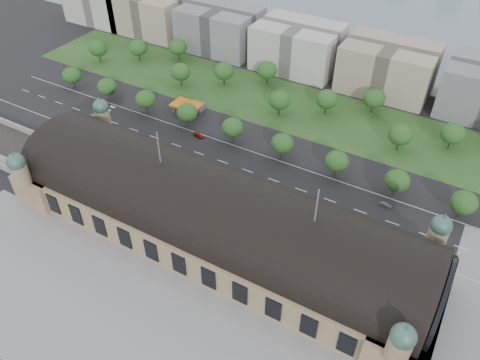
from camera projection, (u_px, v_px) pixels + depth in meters
The scene contains 47 objects.
ground at pixel (214, 237), 163.50m from camera, with size 900.00×900.00×0.00m, color black.
station at pixel (213, 216), 156.89m from camera, with size 150.00×48.40×44.30m.
plaza_south at pixel (160, 351), 130.52m from camera, with size 190.00×48.00×0.12m, color gray.
road_slab at pixel (223, 162), 196.34m from camera, with size 260.00×26.00×0.10m, color black.
grass_belt at pixel (290, 106), 230.88m from camera, with size 300.00×45.00×0.10m, color #244A1D.
petrol_station at pixel (192, 106), 225.49m from camera, with size 14.00×13.00×5.05m.
office_0 at pixel (104, 2), 308.95m from camera, with size 45.00×32.00×24.00m, color #B8B7AF.
office_1 at pixel (152, 13), 293.65m from camera, with size 45.00×32.00×24.00m, color tan.
office_2 at pixel (220, 29), 274.53m from camera, with size 45.00×32.00×24.00m, color gray.
office_3 at pixel (298, 47), 255.40m from camera, with size 45.00×32.00×24.00m, color #B8B7AF.
office_4 at pixel (388, 68), 236.28m from camera, with size 45.00×32.00×24.00m, color tan.
tree_row_0 at pixel (72, 75), 239.75m from camera, with size 9.60×9.60×11.52m.
tree_row_1 at pixel (107, 87), 230.57m from camera, with size 9.60×9.60×11.52m.
tree_row_2 at pixel (145, 99), 221.39m from camera, with size 9.60×9.60×11.52m.
tree_row_3 at pixel (187, 113), 212.21m from camera, with size 9.60×9.60×11.52m.
tree_row_4 at pixel (232, 127), 203.03m from camera, with size 9.60×9.60×11.52m.
tree_row_5 at pixel (282, 143), 193.85m from camera, with size 9.60×9.60×11.52m.
tree_row_6 at pixel (337, 161), 184.67m from camera, with size 9.60×9.60×11.52m.
tree_row_7 at pixel (397, 181), 175.49m from camera, with size 9.60×9.60×11.52m.
tree_row_8 at pixel (464, 202), 166.31m from camera, with size 9.60×9.60×11.52m.
tree_belt_0 at pixel (98, 48), 263.06m from camera, with size 10.40×10.40×12.48m.
tree_belt_1 at pixel (138, 48), 263.74m from camera, with size 10.40×10.40×12.48m.
tree_belt_2 at pixel (178, 47), 264.43m from camera, with size 10.40×10.40×12.48m.
tree_belt_3 at pixel (181, 72), 241.26m from camera, with size 10.40×10.40×12.48m.
tree_belt_4 at pixel (224, 71), 241.94m from camera, with size 10.40×10.40×12.48m.
tree_belt_5 at pixel (267, 70), 242.63m from camera, with size 10.40×10.40×12.48m.
tree_belt_6 at pixel (280, 100), 219.45m from camera, with size 10.40×10.40×12.48m.
tree_belt_7 at pixel (327, 99), 220.14m from camera, with size 10.40×10.40×12.48m.
tree_belt_8 at pixel (374, 98), 220.83m from camera, with size 10.40×10.40×12.48m.
tree_belt_9 at pixel (401, 135), 197.65m from camera, with size 10.40×10.40×12.48m.
tree_belt_10 at pixel (453, 133), 198.34m from camera, with size 10.40×10.40×12.48m.
traffic_car_0 at pixel (68, 121), 218.73m from camera, with size 1.95×4.85×1.65m, color white.
traffic_car_1 at pixel (104, 105), 230.49m from camera, with size 1.36×3.89×1.28m, color gray.
traffic_car_3 at pixel (199, 136), 209.87m from camera, with size 2.18×5.37×1.56m, color maroon.
traffic_car_4 at pixel (271, 194), 179.84m from camera, with size 1.82×4.52×1.54m, color #182245.
traffic_car_5 at pixel (386, 205), 175.09m from camera, with size 1.52×4.37×1.44m, color #525559.
traffic_car_6 at pixel (439, 249), 158.48m from camera, with size 2.13×4.63×1.29m, color silver.
parked_car_0 at pixel (111, 148), 202.43m from camera, with size 1.54×4.42×1.46m, color black.
parked_car_1 at pixel (124, 150), 201.21m from camera, with size 2.66×5.77×1.60m, color maroon.
parked_car_2 at pixel (121, 153), 200.04m from camera, with size 2.22×5.45×1.58m, color #161D3E.
parked_car_3 at pixel (169, 164), 194.23m from camera, with size 1.62×4.03×1.37m, color #505457.
parked_car_4 at pixel (161, 162), 195.16m from camera, with size 1.64×4.69×1.55m, color silver.
parked_car_5 at pixel (172, 168), 192.15m from camera, with size 2.62×5.68×1.58m, color #989AA0.
parked_car_6 at pixel (163, 162), 195.35m from camera, with size 1.98×4.87×1.41m, color black.
bus_west at pixel (213, 169), 189.73m from camera, with size 3.18×13.57×3.78m, color #D44E21.
bus_mid at pixel (262, 184), 183.03m from camera, with size 2.73×11.65×3.25m, color beige.
bus_east at pixel (337, 216), 169.15m from camera, with size 2.63×11.24×3.13m, color silver.
Camera 1 is at (63.86, -92.72, 120.58)m, focal length 35.00 mm.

